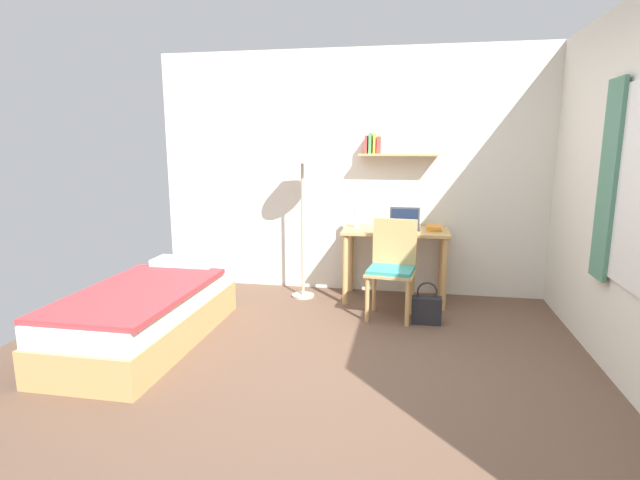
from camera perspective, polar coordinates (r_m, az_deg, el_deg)
ground_plane at (r=3.72m, az=0.49°, el=-14.54°), size 5.28×5.28×0.00m
wall_back at (r=5.37m, az=4.36°, el=7.77°), size 4.40×0.27×2.60m
bed at (r=4.32m, az=-19.45°, el=-8.08°), size 0.86×1.87×0.54m
desk at (r=5.11m, az=8.77°, el=-0.33°), size 1.07×0.56×0.75m
desk_chair at (r=4.64m, az=8.39°, el=-2.83°), size 0.48×0.45×0.92m
standing_lamp at (r=5.06m, az=-2.09°, el=9.26°), size 0.39×0.39×1.65m
laptop at (r=5.14m, az=9.80°, el=1.92°), size 0.32×0.23×0.21m
water_bottle at (r=5.13m, az=4.28°, el=2.73°), size 0.07×0.07×0.23m
book_stack at (r=5.09m, az=13.10°, el=1.36°), size 0.16×0.21×0.05m
handbag at (r=4.60m, az=12.29°, el=-7.87°), size 0.26×0.12×0.39m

